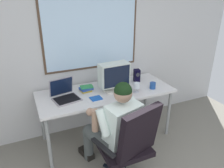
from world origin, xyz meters
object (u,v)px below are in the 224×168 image
object	(u,v)px
office_chair	(131,141)
crt_monitor	(114,75)
desk	(106,95)
cd_case	(96,98)
book_stack	(86,89)
desk_speaker	(137,75)
person_seated	(114,125)
laptop	(64,93)
wine_glass	(137,86)
coffee_mug	(153,86)

from	to	relation	value
office_chair	crt_monitor	distance (m)	0.97
desk	office_chair	world-z (taller)	office_chair
cd_case	book_stack	bearing A→B (deg)	99.11
crt_monitor	desk_speaker	xyz separation A→B (m)	(0.44, 0.14, -0.12)
person_seated	book_stack	size ratio (longest dim) A/B	6.29
office_chair	crt_monitor	xyz separation A→B (m)	(0.20, 0.86, 0.41)
crt_monitor	laptop	distance (m)	0.70
crt_monitor	book_stack	distance (m)	0.42
crt_monitor	wine_glass	bearing A→B (deg)	-37.99
crt_monitor	laptop	world-z (taller)	crt_monitor
office_chair	desk_speaker	bearing A→B (deg)	57.47
person_seated	office_chair	bearing A→B (deg)	-76.12
wine_glass	desk_speaker	world-z (taller)	desk_speaker
desk_speaker	coffee_mug	world-z (taller)	desk_speaker
office_chair	desk_speaker	distance (m)	1.22
person_seated	coffee_mug	xyz separation A→B (m)	(0.77, 0.41, 0.19)
desk	book_stack	world-z (taller)	book_stack
desk	coffee_mug	world-z (taller)	coffee_mug
person_seated	coffee_mug	distance (m)	0.89
laptop	person_seated	bearing A→B (deg)	-55.94
book_stack	cd_case	distance (m)	0.27
wine_glass	book_stack	distance (m)	0.68
office_chair	wine_glass	bearing A→B (deg)	56.34
office_chair	book_stack	xyz separation A→B (m)	(-0.16, 0.97, 0.24)
desk	crt_monitor	size ratio (longest dim) A/B	4.38
crt_monitor	coffee_mug	size ratio (longest dim) A/B	4.64
person_seated	wine_glass	size ratio (longest dim) A/B	8.81
desk	desk_speaker	world-z (taller)	desk_speaker
wine_glass	office_chair	bearing A→B (deg)	-123.66
office_chair	book_stack	bearing A→B (deg)	99.56
desk	wine_glass	size ratio (longest dim) A/B	13.79
office_chair	person_seated	world-z (taller)	person_seated
wine_glass	book_stack	xyz separation A→B (m)	(-0.61, 0.31, -0.05)
desk	office_chair	size ratio (longest dim) A/B	1.85
person_seated	book_stack	distance (m)	0.73
wine_glass	book_stack	world-z (taller)	wine_glass
crt_monitor	desk_speaker	bearing A→B (deg)	17.64
cd_case	coffee_mug	distance (m)	0.83
wine_glass	cd_case	bearing A→B (deg)	175.95
desk	book_stack	xyz separation A→B (m)	(-0.25, 0.11, 0.09)
office_chair	book_stack	world-z (taller)	office_chair
desk	person_seated	bearing A→B (deg)	-104.00
office_chair	wine_glass	distance (m)	0.85
person_seated	wine_glass	xyz separation A→B (m)	(0.51, 0.40, 0.23)
laptop	desk_speaker	world-z (taller)	laptop
office_chair	laptop	xyz separation A→B (m)	(-0.48, 0.88, 0.27)
wine_glass	desk	bearing A→B (deg)	150.70
crt_monitor	wine_glass	xyz separation A→B (m)	(0.25, -0.19, -0.12)
desk	cd_case	distance (m)	0.27
person_seated	crt_monitor	distance (m)	0.74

